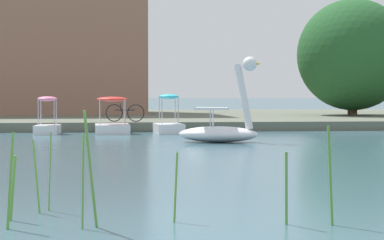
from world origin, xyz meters
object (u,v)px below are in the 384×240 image
object	(u,v)px
swan_boat	(221,127)
tree_willow_near_path	(353,55)
pedal_boat_cyan	(169,123)
pedal_boat_red	(112,122)
bicycle_parked	(125,113)
pedal_boat_pink	(47,123)

from	to	relation	value
swan_boat	tree_willow_near_path	distance (m)	19.05
pedal_boat_cyan	pedal_boat_red	size ratio (longest dim) A/B	0.95
pedal_boat_red	bicycle_parked	xyz separation A→B (m)	(0.56, 1.90, 0.33)
tree_willow_near_path	pedal_boat_pink	bearing A→B (deg)	-147.57
tree_willow_near_path	bicycle_parked	size ratio (longest dim) A/B	5.20
swan_boat	bicycle_parked	distance (m)	8.32
pedal_boat_pink	bicycle_parked	world-z (taller)	pedal_boat_pink
pedal_boat_cyan	tree_willow_near_path	bearing A→B (deg)	42.43
pedal_boat_cyan	pedal_boat_pink	size ratio (longest dim) A/B	1.17
pedal_boat_pink	pedal_boat_cyan	bearing A→B (deg)	-0.31
pedal_boat_cyan	pedal_boat_pink	xyz separation A→B (m)	(-4.86, 0.03, 0.03)
bicycle_parked	swan_boat	bearing A→B (deg)	-68.84
pedal_boat_red	bicycle_parked	size ratio (longest dim) A/B	1.30
swan_boat	pedal_boat_pink	distance (m)	8.43
pedal_boat_pink	tree_willow_near_path	world-z (taller)	tree_willow_near_path
pedal_boat_red	swan_boat	bearing A→B (deg)	-58.69
pedal_boat_pink	pedal_boat_red	bearing A→B (deg)	1.64
pedal_boat_pink	tree_willow_near_path	size ratio (longest dim) A/B	0.20
pedal_boat_pink	bicycle_parked	xyz separation A→B (m)	(3.13, 1.98, 0.34)
swan_boat	pedal_boat_cyan	bearing A→B (deg)	102.53
swan_boat	pedal_boat_pink	world-z (taller)	swan_boat
pedal_boat_red	pedal_boat_pink	world-z (taller)	pedal_boat_pink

